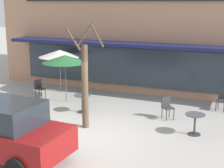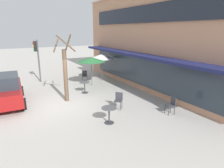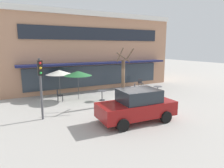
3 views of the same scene
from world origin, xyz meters
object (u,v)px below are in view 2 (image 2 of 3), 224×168
(cafe_chair_2, at_px, (119,99))
(cafe_table_streetside, at_px, (109,113))
(street_tree, at_px, (65,72))
(patio_umbrella_green_folded, at_px, (101,57))
(cafe_chair_0, at_px, (85,75))
(traffic_light_pole, at_px, (37,54))
(cafe_chair_1, at_px, (171,104))
(patio_umbrella_cream_folded, at_px, (91,59))
(parked_sedan, at_px, (4,90))
(cafe_table_near_wall, at_px, (85,86))

(cafe_chair_2, bearing_deg, cafe_table_streetside, -44.62)
(cafe_chair_2, xyz_separation_m, street_tree, (-2.56, -2.10, 1.23))
(patio_umbrella_green_folded, xyz_separation_m, cafe_chair_0, (-0.40, -1.33, -1.50))
(patio_umbrella_green_folded, bearing_deg, traffic_light_pole, -114.14)
(patio_umbrella_green_folded, height_order, cafe_chair_1, patio_umbrella_green_folded)
(cafe_chair_0, bearing_deg, traffic_light_pole, -116.96)
(patio_umbrella_cream_folded, bearing_deg, cafe_chair_1, 11.45)
(patio_umbrella_cream_folded, height_order, parked_sedan, patio_umbrella_cream_folded)
(patio_umbrella_green_folded, distance_m, parked_sedan, 7.74)
(cafe_table_streetside, distance_m, street_tree, 4.14)
(cafe_table_near_wall, xyz_separation_m, cafe_chair_0, (-2.96, 1.16, 0.01))
(cafe_chair_2, relative_size, street_tree, 0.23)
(cafe_chair_0, distance_m, street_tree, 4.89)
(cafe_table_streetside, relative_size, patio_umbrella_green_folded, 0.35)
(cafe_table_streetside, xyz_separation_m, cafe_chair_0, (-7.76, 1.88, 0.01))
(cafe_chair_2, distance_m, parked_sedan, 6.49)
(cafe_chair_1, xyz_separation_m, parked_sedan, (-5.58, -7.33, 0.35))
(cafe_table_near_wall, bearing_deg, street_tree, -58.57)
(cafe_table_near_wall, distance_m, cafe_table_streetside, 4.86)
(patio_umbrella_cream_folded, bearing_deg, cafe_chair_0, 179.83)
(cafe_table_streetside, height_order, cafe_chair_1, cafe_chair_1)
(parked_sedan, distance_m, street_tree, 3.54)
(cafe_table_near_wall, xyz_separation_m, traffic_light_pole, (-4.65, -2.17, 1.78))
(cafe_chair_1, distance_m, cafe_chair_2, 2.75)
(cafe_chair_0, xyz_separation_m, street_tree, (3.89, -2.69, 1.23))
(cafe_table_streetside, distance_m, traffic_light_pole, 9.73)
(patio_umbrella_cream_folded, bearing_deg, parked_sedan, -77.69)
(cafe_table_streetside, xyz_separation_m, cafe_chair_2, (-1.31, 1.29, 0.01))
(cafe_chair_2, xyz_separation_m, traffic_light_pole, (-8.15, -2.75, 1.77))
(patio_umbrella_cream_folded, distance_m, street_tree, 3.61)
(patio_umbrella_cream_folded, bearing_deg, traffic_light_pole, -133.79)
(cafe_table_near_wall, height_order, cafe_chair_2, cafe_chair_2)
(patio_umbrella_green_folded, relative_size, cafe_chair_1, 2.47)
(patio_umbrella_cream_folded, relative_size, cafe_chair_1, 2.47)
(street_tree, bearing_deg, patio_umbrella_green_folded, 130.98)
(parked_sedan, bearing_deg, cafe_chair_2, 55.65)
(cafe_chair_1, bearing_deg, parked_sedan, -127.27)
(cafe_table_streetside, height_order, patio_umbrella_green_folded, patio_umbrella_green_folded)
(cafe_table_near_wall, relative_size, cafe_table_streetside, 1.00)
(cafe_chair_0, relative_size, street_tree, 0.23)
(patio_umbrella_green_folded, bearing_deg, patio_umbrella_cream_folded, -50.49)
(cafe_table_streetside, height_order, parked_sedan, parked_sedan)
(cafe_chair_1, xyz_separation_m, cafe_chair_2, (-1.92, -1.97, 0.00))
(cafe_chair_0, bearing_deg, patio_umbrella_cream_folded, -0.17)
(patio_umbrella_green_folded, height_order, traffic_light_pole, traffic_light_pole)
(cafe_table_streetside, bearing_deg, cafe_chair_1, 79.43)
(patio_umbrella_cream_folded, relative_size, parked_sedan, 0.51)
(street_tree, bearing_deg, cafe_chair_1, 42.32)
(cafe_table_streetside, xyz_separation_m, traffic_light_pole, (-9.46, -1.46, 1.78))
(cafe_table_streetside, xyz_separation_m, parked_sedan, (-4.97, -4.06, 0.36))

